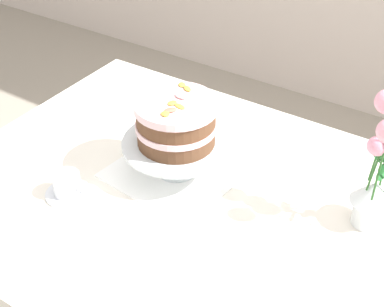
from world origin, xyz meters
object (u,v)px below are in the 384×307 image
Objects in this scene: layer_cake at (176,122)px; dining_table at (200,232)px; cake_stand at (176,147)px; teacup at (67,186)px; flower_vase at (378,173)px.

dining_table is at bearing -33.32° from layer_cake.
teacup is at bearing -127.53° from cake_stand.
layer_cake is 0.32m from teacup.
dining_table is 4.83× the size of cake_stand.
cake_stand is 0.52m from flower_vase.
teacup is (-0.31, -0.15, 0.12)m from dining_table.
layer_cake is at bearing 64.77° from cake_stand.
layer_cake reaches higher than dining_table.
teacup is (-0.18, -0.23, -0.05)m from cake_stand.
layer_cake is at bearing 146.68° from dining_table.
dining_table is at bearing -155.36° from flower_vase.
flower_vase is 2.93× the size of teacup.
layer_cake reaches higher than teacup.
flower_vase reaches higher than cake_stand.
cake_stand reaches higher than teacup.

